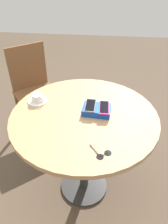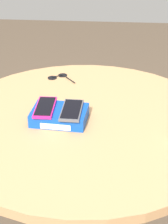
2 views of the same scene
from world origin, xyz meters
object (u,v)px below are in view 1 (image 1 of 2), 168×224
Objects in this scene: phone_gray at (90,105)px; saucer at (38,101)px; sunglasses at (103,154)px; round_table at (84,129)px; chair_near_window at (35,91)px; phone_magenta at (104,107)px; phone_box at (97,110)px; coffee_cup at (37,98)px.

phone_gray reaches higher than saucer.
phone_gray is at bearing -75.28° from sunglasses.
round_table is at bearing -67.85° from sunglasses.
round_table is 0.92m from chair_near_window.
phone_magenta reaches higher than sunglasses.
saucer is (0.46, -0.09, -0.04)m from phone_magenta.
chair_near_window reaches higher than phone_box.
coffee_cup reaches higher than saucer.
phone_box is at bearing 169.22° from phone_gray.
coffee_cup is at bearing -18.44° from round_table.
sunglasses is at bearing 124.08° from chair_near_window.
chair_near_window reaches higher than phone_gray.
sunglasses is (-0.47, 0.44, -0.03)m from coffee_cup.
chair_near_window is (0.60, -0.67, -0.34)m from phone_gray.
phone_gray is 0.96m from chair_near_window.
sunglasses is (-0.13, 0.32, 0.12)m from round_table.
phone_box is at bearing 168.71° from saucer.
saucer is at bearing -18.58° from round_table.
sunglasses is at bearing 98.65° from phone_box.
phone_box is 0.42m from coffee_cup.
coffee_cup is at bearing -11.13° from phone_box.
phone_gray is at bearing 168.65° from saucer.
coffee_cup is (-0.00, 0.00, 0.03)m from saucer.
coffee_cup is at bearing 111.28° from chair_near_window.
sunglasses reaches higher than round_table.
phone_box is at bearing -81.35° from sunglasses.
saucer is at bearing -11.35° from phone_gray.
phone_gray is 1.06× the size of saucer.
phone_magenta is 1.06× the size of saucer.
sunglasses is at bearing 91.04° from phone_magenta.
phone_magenta is at bearing 172.34° from phone_gray.
phone_magenta is 0.16× the size of chair_near_window.
phone_box is 0.42m from saucer.
saucer is at bearing -43.07° from sunglasses.
phone_box is 0.05m from phone_gray.
chair_near_window is at bearing -68.72° from coffee_cup.
phone_gray is 1.19× the size of sunglasses.
sunglasses is at bearing 112.15° from round_table.
coffee_cup reaches higher than phone_box.
phone_magenta is (-0.13, -0.03, 0.17)m from round_table.
phone_magenta is 1.03m from chair_near_window.
saucer is 0.15× the size of chair_near_window.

